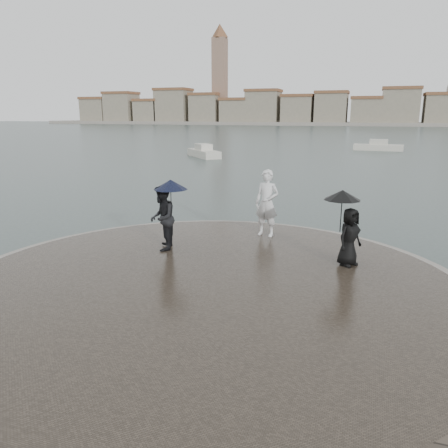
% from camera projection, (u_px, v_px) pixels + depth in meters
% --- Properties ---
extents(ground, '(400.00, 400.00, 0.00)m').
position_uv_depth(ground, '(130.00, 378.00, 7.11)').
color(ground, '#2B3835').
rests_on(ground, ground).
extents(kerb_ring, '(12.50, 12.50, 0.32)m').
position_uv_depth(kerb_ring, '(206.00, 290.00, 10.29)').
color(kerb_ring, gray).
rests_on(kerb_ring, ground).
extents(quay_tip, '(11.90, 11.90, 0.36)m').
position_uv_depth(quay_tip, '(206.00, 289.00, 10.28)').
color(quay_tip, '#2D261E').
rests_on(quay_tip, ground).
extents(statue, '(0.86, 0.65, 2.14)m').
position_uv_depth(statue, '(267.00, 203.00, 13.87)').
color(statue, silver).
rests_on(statue, quay_tip).
extents(visitor_left, '(1.22, 1.14, 2.04)m').
position_uv_depth(visitor_left, '(164.00, 212.00, 12.42)').
color(visitor_left, black).
rests_on(visitor_left, quay_tip).
extents(visitor_right, '(1.13, 1.01, 1.95)m').
position_uv_depth(visitor_right, '(347.00, 224.00, 11.17)').
color(visitor_right, black).
rests_on(visitor_right, quay_tip).
extents(far_skyline, '(260.00, 20.00, 37.00)m').
position_uv_depth(far_skyline, '(348.00, 109.00, 155.23)').
color(far_skyline, gray).
rests_on(far_skyline, ground).
extents(boats, '(35.67, 17.43, 1.50)m').
position_uv_depth(boats, '(370.00, 153.00, 43.61)').
color(boats, beige).
rests_on(boats, ground).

